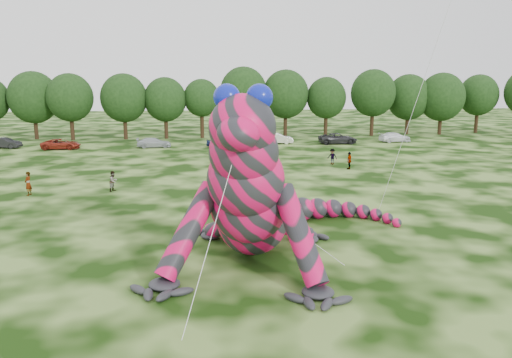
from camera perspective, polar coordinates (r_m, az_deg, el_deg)
The scene contains 26 objects.
ground at distance 19.72m, azimuth -8.79°, elevation -15.62°, with size 240.00×240.00×0.00m, color #16330A.
inflatable_gecko at distance 25.65m, azimuth -0.05°, elevation 1.25°, with size 14.71×17.47×8.73m, color #DB0D54, non-canonical shape.
tree_5 at distance 79.81m, azimuth -24.04°, elevation 7.70°, with size 7.16×6.44×9.80m, color black, non-canonical shape.
tree_6 at distance 76.62m, azimuth -20.42°, elevation 7.73°, with size 6.52×5.86×9.49m, color black, non-canonical shape.
tree_7 at distance 75.28m, azimuth -14.82°, elevation 8.01°, with size 6.68×6.01×9.48m, color black, non-canonical shape.
tree_8 at distance 74.83m, azimuth -10.31°, elevation 7.98°, with size 6.14×5.53×8.94m, color black, non-canonical shape.
tree_9 at distance 75.02m, azimuth -6.22°, elevation 8.01°, with size 5.27×4.74×8.68m, color black, non-canonical shape.
tree_10 at distance 76.47m, azimuth -1.43°, elevation 8.82°, with size 7.09×6.38×10.50m, color black, non-canonical shape.
tree_11 at distance 76.89m, azimuth 3.40°, elevation 8.66°, with size 7.01×6.31×10.07m, color black, non-canonical shape.
tree_12 at distance 77.76m, azimuth 8.02°, elevation 8.20°, with size 5.99×5.39×8.97m, color black, non-canonical shape.
tree_13 at distance 79.19m, azimuth 13.20°, elevation 8.48°, with size 6.83×6.15×10.13m, color black, non-canonical shape.
tree_14 at distance 82.98m, azimuth 17.00°, elevation 8.16°, with size 6.82×6.14×9.40m, color black, non-canonical shape.
tree_15 at distance 84.21m, azimuth 20.42°, elevation 8.07°, with size 7.17×6.45×9.63m, color black, non-canonical shape.
tree_16 at distance 88.92m, azimuth 24.02°, elevation 7.86°, with size 6.26×5.63×9.37m, color black, non-canonical shape.
car_1 at distance 71.44m, azimuth -26.78°, elevation 3.70°, with size 1.42×4.09×1.35m, color black.
car_2 at distance 67.51m, azimuth -21.39°, elevation 3.74°, with size 2.18×4.74×1.32m, color maroon.
car_3 at distance 65.78m, azimuth -11.59°, elevation 4.09°, with size 1.78×4.37×1.27m, color #B1B7BB.
car_4 at distance 65.36m, azimuth -4.07°, elevation 4.26°, with size 1.50×3.73×1.27m, color #162246.
car_5 at distance 68.22m, azimuth 2.45°, elevation 4.65°, with size 1.51×4.33×1.43m, color silver.
car_6 at distance 68.95m, azimuth 9.34°, elevation 4.59°, with size 2.41×5.23×1.45m, color #29292B.
car_7 at distance 72.68m, azimuth 15.58°, elevation 4.62°, with size 1.85×4.55×1.32m, color white.
spectator_5 at distance 36.20m, azimuth 2.85°, elevation -1.22°, with size 1.75×0.56×1.89m, color gray.
spectator_2 at distance 52.52m, azimuth 8.71°, elevation 2.55°, with size 1.06×0.61×1.65m, color gray.
spectator_3 at distance 50.05m, azimuth 10.61°, elevation 2.08°, with size 1.00×0.42×1.71m, color gray.
spectator_1 at distance 41.30m, azimuth -15.98°, elevation -0.24°, with size 0.79×0.62×1.63m, color gray.
spectator_0 at distance 42.12m, azimuth -24.60°, elevation -0.48°, with size 0.67×0.44×1.84m, color gray.
Camera 1 is at (1.01, -17.53, 8.98)m, focal length 35.00 mm.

